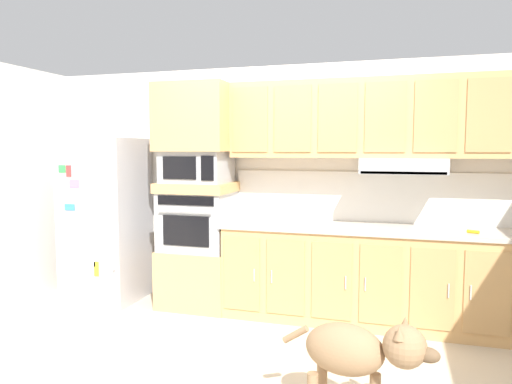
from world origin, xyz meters
The scene contains 14 objects.
ground_plane centered at (0.00, 0.00, 0.00)m, with size 9.60×9.60×0.00m, color beige.
back_kitchen_wall centered at (0.00, 1.11, 1.25)m, with size 6.20×0.12×2.50m, color silver.
refrigerator centered at (-2.00, 0.68, 0.88)m, with size 0.76×0.73×1.76m.
oven_base_cabinet centered at (-0.94, 0.75, 0.30)m, with size 0.74×0.62×0.60m, color tan.
built_in_oven centered at (-0.94, 0.75, 0.90)m, with size 0.70×0.62×0.60m.
appliance_mid_shelf centered at (-0.94, 0.75, 1.25)m, with size 0.74×0.62×0.10m, color tan.
microwave centered at (-0.94, 0.75, 1.46)m, with size 0.64×0.54×0.32m.
appliance_upper_cabinet centered at (-0.94, 0.75, 1.96)m, with size 0.74×0.62×0.68m, color tan.
lower_cabinet_run centered at (0.92, 0.75, 0.44)m, with size 2.99×0.63×0.88m.
countertop_slab centered at (0.92, 0.75, 0.90)m, with size 3.03×0.64×0.04m, color #BCB2A3.
backsplash_panel centered at (0.92, 1.04, 1.17)m, with size 3.03×0.02×0.50m, color white.
upper_cabinet_with_hood centered at (0.93, 0.87, 1.90)m, with size 2.99×0.48×0.88m.
screwdriver centered at (1.68, 0.65, 0.93)m, with size 0.15×0.16×0.03m.
dog centered at (0.85, -1.04, 0.46)m, with size 0.92×0.39×0.69m.
Camera 1 is at (1.04, -3.73, 1.64)m, focal length 33.07 mm.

